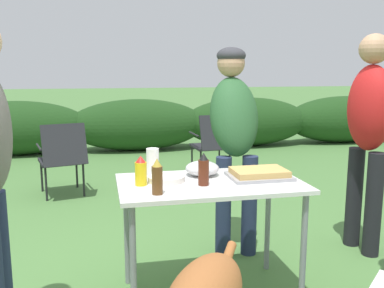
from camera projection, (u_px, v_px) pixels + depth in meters
name	position (u px, v px, depth m)	size (l,w,h in m)	color
shrub_hedge	(138.00, 125.00, 7.45)	(14.40, 0.90, 0.89)	#1E4219
folding_table	(210.00, 194.00, 2.58)	(1.10, 0.64, 0.74)	silver
food_tray	(259.00, 174.00, 2.65)	(0.37, 0.27, 0.06)	#9E9EA3
plate_stack	(166.00, 178.00, 2.58)	(0.23, 0.23, 0.03)	white
mixing_bowl	(202.00, 168.00, 2.71)	(0.21, 0.21, 0.09)	silver
paper_cup_stack	(153.00, 162.00, 2.70)	(0.08, 0.08, 0.17)	white
beer_bottle	(157.00, 177.00, 2.29)	(0.06, 0.06, 0.20)	brown
mustard_bottle	(141.00, 171.00, 2.47)	(0.07, 0.07, 0.17)	yellow
bbq_sauce_bottle	(204.00, 170.00, 2.47)	(0.06, 0.06, 0.19)	#562314
standing_person_in_olive_jacket	(234.00, 127.00, 3.23)	(0.39, 0.50, 1.57)	#232D4C
standing_person_with_beanie	(369.00, 125.00, 3.21)	(0.33, 0.42, 1.66)	black
camp_chair_green_behind_table	(213.00, 142.00, 5.59)	(0.51, 0.62, 0.83)	#232328
camp_chair_near_hedge	(63.00, 155.00, 4.71)	(0.59, 0.68, 0.83)	#232328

